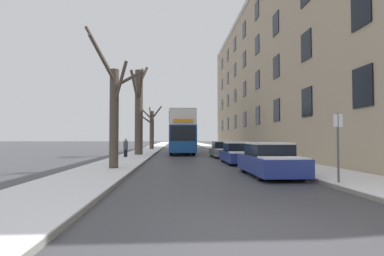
{
  "coord_description": "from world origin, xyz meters",
  "views": [
    {
      "loc": [
        -1.63,
        -5.12,
        1.65
      ],
      "look_at": [
        -0.06,
        21.85,
        2.58
      ],
      "focal_mm": 28.0,
      "sensor_mm": 36.0,
      "label": 1
    }
  ],
  "objects_px": {
    "bare_tree_left_1": "(139,109)",
    "street_sign_post": "(338,144)",
    "parked_car_0": "(270,160)",
    "parked_car_1": "(238,154)",
    "parked_car_2": "(222,150)",
    "double_decker_bus": "(182,130)",
    "bare_tree_left_0": "(113,110)",
    "pedestrian_left_sidewalk": "(126,148)",
    "bare_tree_left_2": "(152,128)"
  },
  "relations": [
    {
      "from": "parked_car_1",
      "to": "parked_car_2",
      "type": "bearing_deg",
      "value": 90.0
    },
    {
      "from": "pedestrian_left_sidewalk",
      "to": "street_sign_post",
      "type": "distance_m",
      "value": 17.24
    },
    {
      "from": "double_decker_bus",
      "to": "parked_car_2",
      "type": "distance_m",
      "value": 7.49
    },
    {
      "from": "street_sign_post",
      "to": "parked_car_0",
      "type": "bearing_deg",
      "value": 114.49
    },
    {
      "from": "bare_tree_left_0",
      "to": "parked_car_0",
      "type": "relative_size",
      "value": 1.62
    },
    {
      "from": "bare_tree_left_1",
      "to": "pedestrian_left_sidewalk",
      "type": "bearing_deg",
      "value": -99.54
    },
    {
      "from": "parked_car_1",
      "to": "street_sign_post",
      "type": "xyz_separation_m",
      "value": [
        1.39,
        -9.53,
        0.79
      ]
    },
    {
      "from": "bare_tree_left_0",
      "to": "bare_tree_left_1",
      "type": "bearing_deg",
      "value": 91.06
    },
    {
      "from": "bare_tree_left_2",
      "to": "parked_car_2",
      "type": "bearing_deg",
      "value": -65.7
    },
    {
      "from": "bare_tree_left_0",
      "to": "parked_car_2",
      "type": "distance_m",
      "value": 13.0
    },
    {
      "from": "parked_car_2",
      "to": "pedestrian_left_sidewalk",
      "type": "relative_size",
      "value": 2.68
    },
    {
      "from": "double_decker_bus",
      "to": "parked_car_2",
      "type": "relative_size",
      "value": 2.38
    },
    {
      "from": "parked_car_2",
      "to": "parked_car_1",
      "type": "bearing_deg",
      "value": -90.0
    },
    {
      "from": "bare_tree_left_2",
      "to": "street_sign_post",
      "type": "relative_size",
      "value": 2.48
    },
    {
      "from": "double_decker_bus",
      "to": "street_sign_post",
      "type": "distance_m",
      "value": 22.87
    },
    {
      "from": "double_decker_bus",
      "to": "parked_car_0",
      "type": "bearing_deg",
      "value": -80.04
    },
    {
      "from": "bare_tree_left_2",
      "to": "parked_car_1",
      "type": "distance_m",
      "value": 24.04
    },
    {
      "from": "bare_tree_left_1",
      "to": "double_decker_bus",
      "type": "height_order",
      "value": "bare_tree_left_1"
    },
    {
      "from": "parked_car_2",
      "to": "pedestrian_left_sidewalk",
      "type": "bearing_deg",
      "value": -169.4
    },
    {
      "from": "parked_car_0",
      "to": "double_decker_bus",
      "type": "bearing_deg",
      "value": 99.96
    },
    {
      "from": "double_decker_bus",
      "to": "bare_tree_left_2",
      "type": "bearing_deg",
      "value": 111.91
    },
    {
      "from": "bare_tree_left_1",
      "to": "parked_car_0",
      "type": "relative_size",
      "value": 1.87
    },
    {
      "from": "bare_tree_left_1",
      "to": "parked_car_0",
      "type": "distance_m",
      "value": 17.1
    },
    {
      "from": "parked_car_2",
      "to": "street_sign_post",
      "type": "distance_m",
      "value": 16.0
    },
    {
      "from": "bare_tree_left_1",
      "to": "double_decker_bus",
      "type": "distance_m",
      "value": 6.25
    },
    {
      "from": "pedestrian_left_sidewalk",
      "to": "parked_car_2",
      "type": "bearing_deg",
      "value": -42.63
    },
    {
      "from": "bare_tree_left_0",
      "to": "bare_tree_left_1",
      "type": "xyz_separation_m",
      "value": [
        -0.23,
        12.59,
        1.3
      ]
    },
    {
      "from": "parked_car_2",
      "to": "street_sign_post",
      "type": "height_order",
      "value": "street_sign_post"
    },
    {
      "from": "bare_tree_left_1",
      "to": "double_decker_bus",
      "type": "relative_size",
      "value": 0.81
    },
    {
      "from": "bare_tree_left_0",
      "to": "parked_car_0",
      "type": "bearing_deg",
      "value": -17.97
    },
    {
      "from": "parked_car_0",
      "to": "parked_car_1",
      "type": "height_order",
      "value": "parked_car_0"
    },
    {
      "from": "bare_tree_left_1",
      "to": "street_sign_post",
      "type": "bearing_deg",
      "value": -63.78
    },
    {
      "from": "double_decker_bus",
      "to": "pedestrian_left_sidewalk",
      "type": "distance_m",
      "value": 9.34
    },
    {
      "from": "bare_tree_left_0",
      "to": "parked_car_0",
      "type": "height_order",
      "value": "bare_tree_left_0"
    },
    {
      "from": "bare_tree_left_2",
      "to": "double_decker_bus",
      "type": "relative_size",
      "value": 0.59
    },
    {
      "from": "bare_tree_left_2",
      "to": "parked_car_0",
      "type": "height_order",
      "value": "bare_tree_left_2"
    },
    {
      "from": "bare_tree_left_1",
      "to": "parked_car_1",
      "type": "relative_size",
      "value": 1.92
    },
    {
      "from": "double_decker_bus",
      "to": "pedestrian_left_sidewalk",
      "type": "height_order",
      "value": "double_decker_bus"
    },
    {
      "from": "bare_tree_left_2",
      "to": "pedestrian_left_sidewalk",
      "type": "xyz_separation_m",
      "value": [
        -0.68,
        -17.86,
        -2.24
      ]
    },
    {
      "from": "bare_tree_left_0",
      "to": "street_sign_post",
      "type": "bearing_deg",
      "value": -32.04
    },
    {
      "from": "bare_tree_left_0",
      "to": "pedestrian_left_sidewalk",
      "type": "xyz_separation_m",
      "value": [
        -0.83,
        9.01,
        -2.18
      ]
    },
    {
      "from": "bare_tree_left_1",
      "to": "street_sign_post",
      "type": "xyz_separation_m",
      "value": [
        8.86,
        -17.98,
        -2.94
      ]
    },
    {
      "from": "parked_car_0",
      "to": "street_sign_post",
      "type": "distance_m",
      "value": 3.44
    },
    {
      "from": "street_sign_post",
      "to": "bare_tree_left_1",
      "type": "bearing_deg",
      "value": 116.22
    },
    {
      "from": "parked_car_0",
      "to": "parked_car_2",
      "type": "height_order",
      "value": "parked_car_0"
    },
    {
      "from": "bare_tree_left_1",
      "to": "pedestrian_left_sidewalk",
      "type": "relative_size",
      "value": 5.17
    },
    {
      "from": "bare_tree_left_1",
      "to": "bare_tree_left_2",
      "type": "bearing_deg",
      "value": 89.67
    },
    {
      "from": "bare_tree_left_2",
      "to": "parked_car_2",
      "type": "distance_m",
      "value": 18.12
    },
    {
      "from": "bare_tree_left_0",
      "to": "street_sign_post",
      "type": "distance_m",
      "value": 10.3
    },
    {
      "from": "bare_tree_left_1",
      "to": "parked_car_2",
      "type": "bearing_deg",
      "value": -15.47
    }
  ]
}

